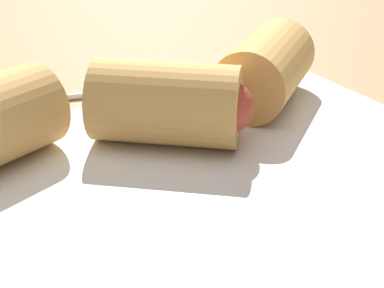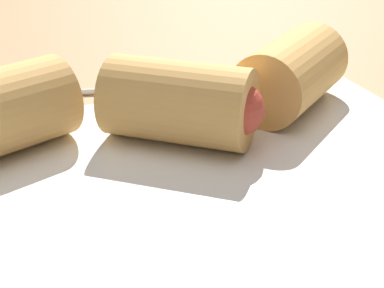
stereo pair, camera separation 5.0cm
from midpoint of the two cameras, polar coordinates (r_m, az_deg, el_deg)
table_surface at (r=34.92cm, az=5.27°, el=-8.93°), size 180.00×140.00×2.00cm
serving_plate at (r=36.34cm, az=3.95°, el=-4.10°), size 35.31×25.40×1.50cm
roll_front_left at (r=39.12cm, az=3.16°, el=3.55°), size 10.16×9.70×5.11cm
roll_front_right at (r=38.99cm, az=-12.95°, el=2.83°), size 10.23×8.08×5.11cm
roll_back_left at (r=45.56cm, az=12.23°, el=6.25°), size 10.22×9.56×5.11cm
spoon at (r=52.21cm, az=0.64°, el=5.31°), size 19.23×6.11×1.31cm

